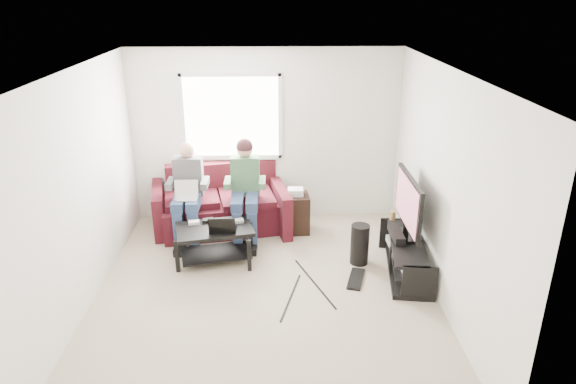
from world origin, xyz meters
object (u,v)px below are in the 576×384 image
Objects in this scene: tv at (408,204)px; end_table at (295,212)px; coffee_table at (215,236)px; tv_stand at (406,258)px; sofa at (220,207)px; subwoofer at (360,244)px.

end_table is at bearing 139.95° from tv.
tv_stand is (2.43, -0.36, -0.16)m from coffee_table.
tv is 1.85m from end_table.
end_table is at bearing 137.59° from tv_stand.
tv_stand is at bearing -8.38° from coffee_table.
tv is at bearing -27.56° from sofa.
coffee_table reaches higher than tv_stand.
end_table is (-1.34, 1.23, 0.10)m from tv_stand.
sofa is 3.95× the size of subwoofer.
subwoofer is at bearing -3.30° from coffee_table.
coffee_table is 1.99× the size of subwoofer.
tv_stand is 0.71m from tv.
tv_stand is 1.26× the size of tv.
subwoofer is at bearing -50.84° from end_table.
sofa is 3.18× the size of end_table.
tv_stand is at bearing -42.41° from end_table.
sofa is at bearing 149.36° from subwoofer.
end_table is at bearing 129.16° from subwoofer.
tv reaches higher than sofa.
tv_stand is at bearing -24.52° from subwoofer.
sofa reaches higher than end_table.
sofa reaches higher than subwoofer.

